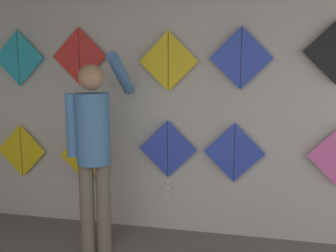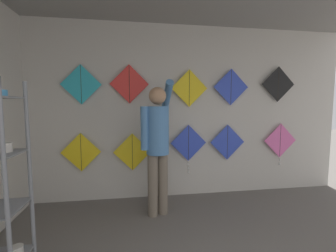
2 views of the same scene
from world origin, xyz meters
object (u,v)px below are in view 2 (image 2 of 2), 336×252
at_px(kite_2, 188,145).
at_px(kite_5, 81,84).
at_px(kite_7, 189,88).
at_px(kite_1, 132,152).
at_px(kite_9, 278,84).
at_px(shopkeeper, 158,139).
at_px(kite_0, 81,152).
at_px(kite_6, 129,84).
at_px(kite_3, 227,142).
at_px(kite_8, 231,87).
at_px(kite_4, 280,142).

distance_m(kite_2, kite_5, 1.92).
bearing_deg(kite_7, kite_1, 180.00).
bearing_deg(kite_9, kite_5, 180.00).
relative_size(shopkeeper, kite_5, 3.13).
height_order(kite_0, kite_2, kite_2).
bearing_deg(kite_7, kite_6, 180.00).
bearing_deg(kite_6, kite_7, 0.00).
xyz_separation_m(kite_2, kite_3, (0.68, 0.00, 0.03)).
xyz_separation_m(shopkeeper, kite_9, (2.14, 0.55, 0.82)).
bearing_deg(kite_1, kite_7, 0.00).
bearing_deg(kite_1, kite_3, 0.00).
height_order(kite_3, kite_9, kite_9).
height_order(kite_0, kite_9, kite_9).
height_order(shopkeeper, kite_9, kite_9).
relative_size(kite_3, kite_5, 1.00).
height_order(kite_6, kite_8, kite_6).
xyz_separation_m(kite_2, kite_9, (1.57, 0.00, 1.01)).
bearing_deg(shopkeeper, kite_9, -2.35).
height_order(kite_4, kite_9, kite_9).
relative_size(shopkeeper, kite_6, 3.13).
xyz_separation_m(kite_6, kite_8, (1.66, 0.00, -0.03)).
bearing_deg(kite_3, kite_8, 0.00).
height_order(kite_4, kite_6, kite_6).
height_order(kite_5, kite_6, kite_6).
xyz_separation_m(kite_3, kite_5, (-2.34, 0.00, 0.94)).
bearing_deg(kite_8, kite_2, -179.93).
relative_size(kite_1, kite_8, 1.00).
relative_size(kite_1, kite_6, 1.00).
bearing_deg(kite_2, shopkeeper, -135.92).
height_order(kite_3, kite_6, kite_6).
xyz_separation_m(kite_0, kite_6, (0.75, 0.00, 1.05)).
bearing_deg(shopkeeper, kite_2, 27.26).
distance_m(kite_0, kite_8, 2.62).
height_order(kite_0, kite_3, kite_3).
bearing_deg(kite_5, kite_2, -0.03).
relative_size(kite_5, kite_7, 1.00).
relative_size(kite_4, kite_6, 1.23).
xyz_separation_m(kite_1, kite_2, (0.92, -0.00, 0.09)).
height_order(kite_2, kite_6, kite_6).
bearing_deg(kite_3, kite_6, 180.00).
bearing_deg(kite_5, kite_1, 0.00).
relative_size(kite_2, kite_8, 1.35).
bearing_deg(kite_8, kite_0, 180.00).
xyz_separation_m(shopkeeper, kite_3, (1.25, 0.55, -0.16)).
height_order(shopkeeper, kite_5, kite_5).
bearing_deg(kite_1, kite_0, 180.00).
distance_m(shopkeeper, kite_0, 1.28).
distance_m(kite_3, kite_9, 1.33).
bearing_deg(shopkeeper, kite_1, 105.29).
relative_size(kite_5, kite_9, 1.00).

